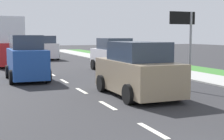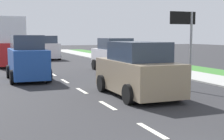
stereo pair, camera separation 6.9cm
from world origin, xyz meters
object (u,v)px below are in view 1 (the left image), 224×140
object	(u,v)px
car_parked_far	(113,56)
car_oncoming_lead	(27,59)
lane_direction_sign	(186,32)
delivery_truck	(10,44)
car_oncoming_third	(2,47)
car_outgoing_ahead	(137,71)
car_outgoing_far	(46,48)

from	to	relation	value
car_parked_far	car_oncoming_lead	bearing A→B (deg)	-157.77
lane_direction_sign	delivery_truck	bearing A→B (deg)	112.65
lane_direction_sign	car_oncoming_third	distance (m)	29.28
car_oncoming_lead	delivery_truck	bearing A→B (deg)	91.51
car_oncoming_lead	car_oncoming_third	bearing A→B (deg)	89.78
car_oncoming_lead	car_parked_far	distance (m)	6.14
car_oncoming_lead	car_parked_far	bearing A→B (deg)	22.23
lane_direction_sign	car_outgoing_ahead	size ratio (longest dim) A/B	0.76
delivery_truck	car_oncoming_third	distance (m)	15.07
car_outgoing_ahead	car_oncoming_lead	distance (m)	6.81
car_outgoing_ahead	lane_direction_sign	bearing A→B (deg)	4.30
car_oncoming_lead	car_parked_far	world-z (taller)	car_oncoming_lead
delivery_truck	car_parked_far	world-z (taller)	delivery_truck
car_oncoming_lead	car_oncoming_third	world-z (taller)	car_oncoming_lead
delivery_truck	car_oncoming_third	size ratio (longest dim) A/B	1.14
car_outgoing_ahead	delivery_truck	bearing A→B (deg)	104.18
lane_direction_sign	car_outgoing_far	size ratio (longest dim) A/B	0.75
delivery_truck	car_outgoing_ahead	bearing A→B (deg)	-75.82
car_oncoming_lead	car_oncoming_third	distance (m)	22.94
car_oncoming_third	car_parked_far	bearing A→B (deg)	-74.82
car_outgoing_far	car_outgoing_ahead	world-z (taller)	car_outgoing_far
car_outgoing_far	car_oncoming_third	bearing A→B (deg)	111.72
lane_direction_sign	car_oncoming_third	size ratio (longest dim) A/B	0.80
car_outgoing_far	car_oncoming_third	xyz separation A→B (m)	(-3.48, 8.74, -0.09)
car_outgoing_ahead	car_oncoming_third	bearing A→B (deg)	96.32
car_oncoming_lead	car_outgoing_ahead	bearing A→B (deg)	-61.09
delivery_truck	car_oncoming_third	bearing A→B (deg)	88.87
lane_direction_sign	delivery_truck	world-z (taller)	delivery_truck
car_outgoing_ahead	car_parked_far	distance (m)	8.62
delivery_truck	car_outgoing_far	bearing A→B (deg)	59.05
delivery_truck	car_outgoing_ahead	xyz separation A→B (m)	(3.50, -13.85, -0.67)
delivery_truck	car_oncoming_third	xyz separation A→B (m)	(0.30, 15.05, -0.66)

